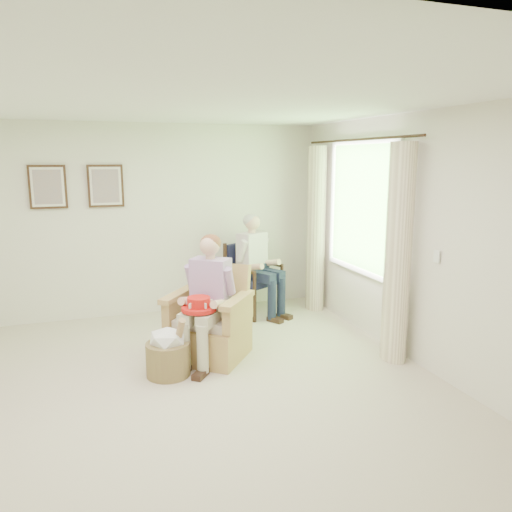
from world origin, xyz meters
name	(u,v)px	position (x,y,z in m)	size (l,w,h in m)	color
floor	(183,401)	(0.00, 0.00, 0.00)	(5.50, 5.50, 0.00)	beige
back_wall	(142,221)	(0.00, 2.75, 1.30)	(5.00, 0.04, 2.60)	silver
front_wall	(326,414)	(0.00, -2.75, 1.30)	(5.00, 0.04, 2.60)	silver
right_wall	(426,243)	(2.50, 0.00, 1.30)	(0.04, 5.50, 2.60)	silver
ceiling	(173,99)	(0.00, 0.00, 2.60)	(5.00, 5.50, 0.02)	white
window	(362,204)	(2.46, 1.20, 1.58)	(0.13, 2.50, 1.63)	#2D6B23
curtain_left	(398,255)	(2.33, 0.22, 1.15)	(0.34, 0.34, 2.30)	#F6E7C0
curtain_right	(316,230)	(2.33, 2.18, 1.15)	(0.34, 0.34, 2.30)	#F6E7C0
framed_print_left	(48,187)	(-1.15, 2.71, 1.78)	(0.45, 0.05, 0.55)	#382114
framed_print_right	(106,186)	(-0.45, 2.71, 1.78)	(0.45, 0.05, 0.55)	#382114
wicker_armchair	(208,329)	(0.47, 0.94, 0.31)	(0.78, 0.77, 0.99)	tan
wood_armchair	(252,275)	(1.43, 2.34, 0.53)	(0.63, 0.59, 0.97)	black
person_wicker	(211,291)	(0.47, 0.81, 0.77)	(0.40, 0.62, 1.33)	#BFBA9A
person_dark	(255,258)	(1.43, 2.18, 0.80)	(0.40, 0.63, 1.37)	#182036
red_hat	(199,305)	(0.31, 0.65, 0.67)	(0.35, 0.35, 0.14)	red
hatbox	(168,351)	(-0.03, 0.59, 0.25)	(0.51, 0.51, 0.64)	tan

